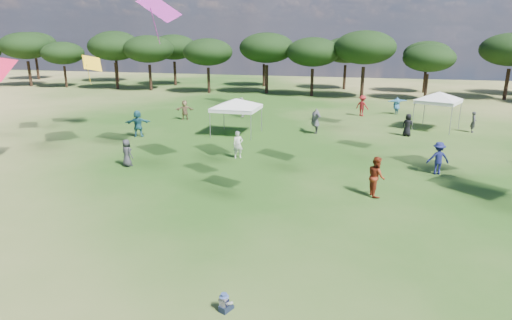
# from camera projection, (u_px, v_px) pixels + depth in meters

# --- Properties ---
(tree_line) EXTENTS (108.78, 17.63, 7.77)m
(tree_line) POSITION_uv_depth(u_px,v_px,m) (357.00, 49.00, 51.18)
(tree_line) COLOR black
(tree_line) RESTS_ON ground
(tent_left) EXTENTS (6.42, 6.42, 2.94)m
(tent_left) POSITION_uv_depth(u_px,v_px,m) (236.00, 100.00, 30.67)
(tent_left) COLOR gray
(tent_left) RESTS_ON ground
(tent_right) EXTENTS (5.35, 5.35, 3.22)m
(tent_right) POSITION_uv_depth(u_px,v_px,m) (439.00, 93.00, 32.20)
(tent_right) COLOR gray
(tent_right) RESTS_ON ground
(toddler) EXTENTS (0.41, 0.44, 0.54)m
(toddler) POSITION_uv_depth(u_px,v_px,m) (225.00, 303.00, 11.17)
(toddler) COLOR black
(toddler) RESTS_ON ground
(festival_crowd) EXTENTS (30.17, 23.29, 1.92)m
(festival_crowd) POSITION_uv_depth(u_px,v_px,m) (322.00, 123.00, 31.12)
(festival_crowd) COLOR navy
(festival_crowd) RESTS_ON ground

